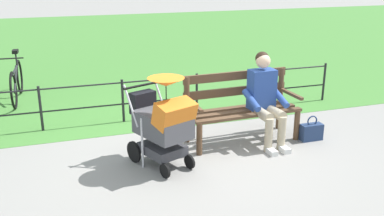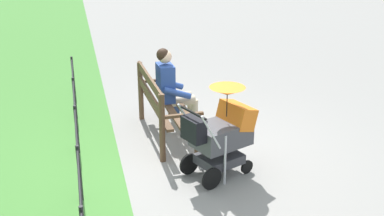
{
  "view_description": "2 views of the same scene",
  "coord_description": "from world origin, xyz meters",
  "views": [
    {
      "loc": [
        1.63,
        5.21,
        2.41
      ],
      "look_at": [
        -0.03,
        0.19,
        0.65
      ],
      "focal_mm": 40.57,
      "sensor_mm": 36.0,
      "label": 1
    },
    {
      "loc": [
        5.59,
        -1.26,
        3.07
      ],
      "look_at": [
        -0.13,
        0.16,
        0.71
      ],
      "focal_mm": 45.37,
      "sensor_mm": 36.0,
      "label": 2
    }
  ],
  "objects": [
    {
      "name": "grass_lawn",
      "position": [
        0.0,
        -8.8,
        0.0
      ],
      "size": [
        40.0,
        16.0,
        0.01
      ],
      "primitive_type": "cube",
      "color": "#478438",
      "rests_on": "ground"
    },
    {
      "name": "bicycle",
      "position": [
        2.27,
        -3.11,
        0.36
      ],
      "size": [
        0.44,
        1.66,
        0.89
      ],
      "color": "black",
      "rests_on": "ground"
    },
    {
      "name": "person_on_bench",
      "position": [
        -1.12,
        0.11,
        0.68
      ],
      "size": [
        0.55,
        0.74,
        1.28
      ],
      "color": "tan",
      "rests_on": "ground"
    },
    {
      "name": "park_bench",
      "position": [
        -0.85,
        -0.12,
        0.53
      ],
      "size": [
        1.62,
        0.66,
        0.96
      ],
      "color": "brown",
      "rests_on": "ground"
    },
    {
      "name": "ground_plane",
      "position": [
        0.0,
        0.0,
        0.0
      ],
      "size": [
        60.0,
        60.0,
        0.0
      ],
      "primitive_type": "plane",
      "color": "gray"
    },
    {
      "name": "stroller",
      "position": [
        0.41,
        0.4,
        0.59
      ],
      "size": [
        0.78,
        1.0,
        1.15
      ],
      "color": "black",
      "rests_on": "ground"
    },
    {
      "name": "park_fence",
      "position": [
        -0.0,
        -1.34,
        0.41
      ],
      "size": [
        6.21,
        0.04,
        0.7
      ],
      "color": "black",
      "rests_on": "ground"
    },
    {
      "name": "handbag",
      "position": [
        -1.81,
        0.26,
        0.13
      ],
      "size": [
        0.32,
        0.14,
        0.37
      ],
      "color": "navy",
      "rests_on": "ground"
    }
  ]
}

